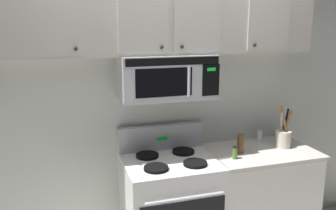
{
  "coord_description": "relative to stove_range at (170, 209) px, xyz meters",
  "views": [
    {
      "loc": [
        -0.83,
        -2.21,
        2.01
      ],
      "look_at": [
        0.0,
        0.49,
        1.35
      ],
      "focal_mm": 38.58,
      "sensor_mm": 36.0,
      "label": 1
    }
  ],
  "objects": [
    {
      "name": "back_wall",
      "position": [
        0.0,
        0.37,
        0.88
      ],
      "size": [
        5.2,
        0.1,
        2.7
      ],
      "primitive_type": "cube",
      "color": "silver",
      "rests_on": "ground_plane"
    },
    {
      "name": "utensil_crock_cream",
      "position": [
        1.07,
        0.01,
        0.53
      ],
      "size": [
        0.14,
        0.14,
        0.38
      ],
      "color": "beige",
      "rests_on": "counter_segment"
    },
    {
      "name": "salt_shaker",
      "position": [
        0.94,
        0.19,
        0.49
      ],
      "size": [
        0.05,
        0.05,
        0.12
      ],
      "color": "white",
      "rests_on": "counter_segment"
    },
    {
      "name": "spice_jar",
      "position": [
        0.52,
        -0.12,
        0.49
      ],
      "size": [
        0.04,
        0.04,
        0.11
      ],
      "color": "#4C7F33",
      "rests_on": "counter_segment"
    },
    {
      "name": "over_range_microwave",
      "position": [
        -0.0,
        0.12,
        1.11
      ],
      "size": [
        0.76,
        0.43,
        0.35
      ],
      "color": "#B7BABF"
    },
    {
      "name": "counter_segment",
      "position": [
        0.84,
        0.01,
        -0.02
      ],
      "size": [
        0.93,
        0.65,
        0.9
      ],
      "color": "white",
      "rests_on": "ground_plane"
    },
    {
      "name": "upper_cabinets",
      "position": [
        -0.0,
        0.15,
        1.56
      ],
      "size": [
        2.5,
        0.36,
        0.55
      ],
      "color": "#BCB7AD"
    },
    {
      "name": "pepper_mill",
      "position": [
        0.62,
        -0.01,
        0.52
      ],
      "size": [
        0.06,
        0.06,
        0.17
      ],
      "primitive_type": "cylinder",
      "color": "brown",
      "rests_on": "counter_segment"
    },
    {
      "name": "stove_range",
      "position": [
        0.0,
        0.0,
        0.0
      ],
      "size": [
        0.76,
        0.69,
        1.12
      ],
      "color": "white",
      "rests_on": "ground_plane"
    }
  ]
}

